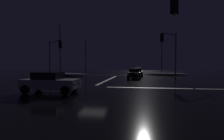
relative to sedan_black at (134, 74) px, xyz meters
The scene contains 18 objects.
ground 11.90m from the sedan_black, 107.92° to the right, with size 120.00×120.00×0.10m, color black.
stop_line_north 4.32m from the sedan_black, 149.30° to the right, with size 0.35×15.70×0.01m.
centre_line_ns 10.15m from the sedan_black, 111.17° to the left, with size 22.00×0.15×0.01m.
crosswalk_bar_east 12.62m from the sedan_black, 63.74° to the right, with size 15.70×0.40×0.01m.
snow_bank_left_curb 14.29m from the sedan_black, 161.98° to the left, with size 8.94×1.50×0.59m.
snow_bank_right_curb 11.85m from the sedan_black, 58.01° to the left, with size 8.77×1.50×0.51m.
sedan_black is the anchor object (origin of this frame).
sedan_red 5.83m from the sedan_black, 85.61° to the left, with size 2.02×4.33×1.57m.
sedan_blue 11.80m from the sedan_black, 87.91° to the left, with size 2.02×4.33×1.57m.
sedan_gray 17.61m from the sedan_black, 88.34° to the left, with size 2.02×4.33×1.57m.
sedan_green 23.55m from the sedan_black, 88.66° to the left, with size 2.02×4.33×1.57m.
sedan_white 30.31m from the sedan_black, 90.05° to the left, with size 2.02×4.33×1.57m.
sedan_silver_crossing 16.35m from the sedan_black, 111.45° to the right, with size 4.33×2.02×1.57m.
traffic_signal_nw 12.60m from the sedan_black, 164.65° to the right, with size 3.60×3.60×5.87m.
traffic_signal_ne 6.74m from the sedan_black, 28.25° to the right, with size 2.50×2.50×6.62m.
streetlamp_right_far 21.03m from the sedan_black, 71.31° to the left, with size 0.44×0.44×9.47m.
streetlamp_left_near 15.08m from the sedan_black, 166.11° to the left, with size 0.44×0.44×9.82m.
streetlamp_left_far 24.31m from the sedan_black, 125.53° to the left, with size 0.44×0.44×9.35m.
Camera 1 is at (4.41, -16.58, 2.08)m, focal length 28.36 mm.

